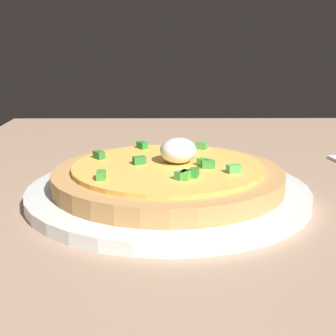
# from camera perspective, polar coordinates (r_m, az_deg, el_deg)

# --- Properties ---
(dining_table) EXTENTS (1.15, 0.71, 0.02)m
(dining_table) POSITION_cam_1_polar(r_m,az_deg,el_deg) (0.46, 5.97, -7.39)
(dining_table) COLOR tan
(dining_table) RESTS_ON ground
(plate) EXTENTS (0.29, 0.29, 0.01)m
(plate) POSITION_cam_1_polar(r_m,az_deg,el_deg) (0.51, 0.00, -2.82)
(plate) COLOR white
(plate) RESTS_ON dining_table
(pizza) EXTENTS (0.24, 0.24, 0.05)m
(pizza) POSITION_cam_1_polar(r_m,az_deg,el_deg) (0.51, 0.04, -0.88)
(pizza) COLOR tan
(pizza) RESTS_ON plate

